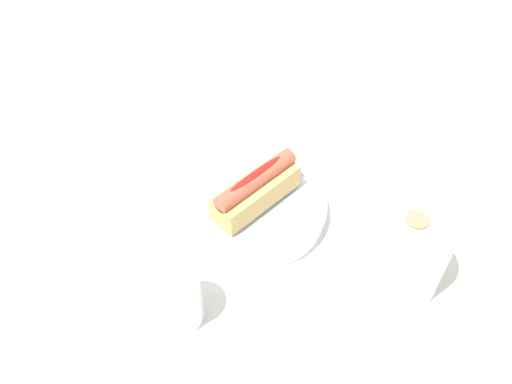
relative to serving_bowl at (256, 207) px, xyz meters
name	(u,v)px	position (x,y,z in m)	size (l,w,h in m)	color
ground_plane	(271,213)	(-0.02, 0.02, -0.02)	(2.40, 2.40, 0.00)	silver
serving_bowl	(256,207)	(0.00, 0.00, 0.00)	(0.23, 0.23, 0.03)	silver
hotdog_front	(256,189)	(0.00, 0.00, 0.04)	(0.16, 0.08, 0.06)	tan
water_glass	(178,300)	(0.21, 0.02, 0.02)	(0.07, 0.07, 0.09)	white
paper_towel_roll	(406,251)	(-0.02, 0.24, 0.05)	(0.11, 0.11, 0.13)	white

